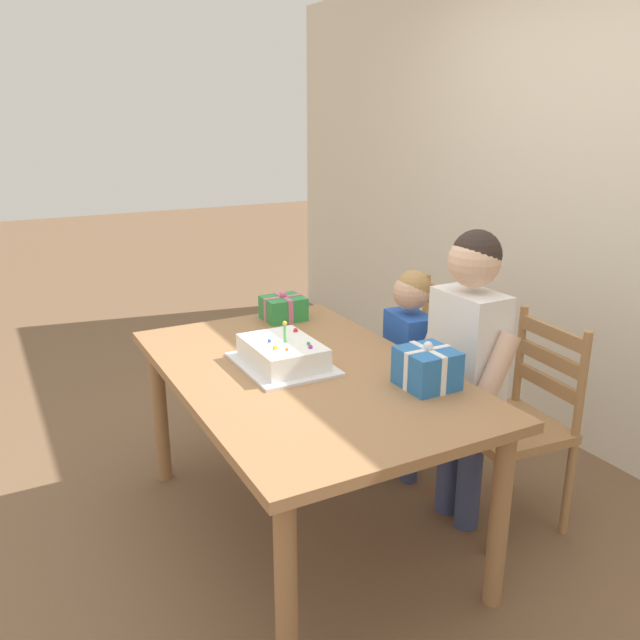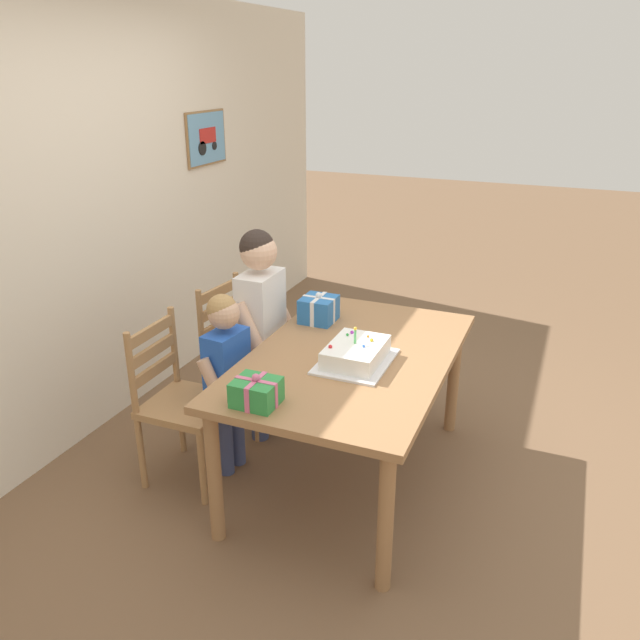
# 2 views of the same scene
# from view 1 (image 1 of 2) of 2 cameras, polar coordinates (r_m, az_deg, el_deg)

# --- Properties ---
(ground_plane) EXTENTS (20.00, 20.00, 0.00)m
(ground_plane) POSITION_cam_1_polar(r_m,az_deg,el_deg) (2.97, -1.35, -17.99)
(ground_plane) COLOR brown
(back_wall) EXTENTS (6.40, 0.11, 2.60)m
(back_wall) POSITION_cam_1_polar(r_m,az_deg,el_deg) (3.54, 24.14, 9.13)
(back_wall) COLOR silver
(back_wall) RESTS_ON ground
(dining_table) EXTENTS (1.59, 1.00, 0.76)m
(dining_table) POSITION_cam_1_polar(r_m,az_deg,el_deg) (2.64, -1.45, -6.16)
(dining_table) COLOR #9E7047
(dining_table) RESTS_ON ground
(birthday_cake) EXTENTS (0.44, 0.34, 0.19)m
(birthday_cake) POSITION_cam_1_polar(r_m,az_deg,el_deg) (2.64, -3.30, -3.02)
(birthday_cake) COLOR silver
(birthday_cake) RESTS_ON dining_table
(gift_box_red_large) EXTENTS (0.20, 0.20, 0.18)m
(gift_box_red_large) POSITION_cam_1_polar(r_m,az_deg,el_deg) (2.46, 9.37, -4.17)
(gift_box_red_large) COLOR #286BB7
(gift_box_red_large) RESTS_ON dining_table
(gift_box_beside_cake) EXTENTS (0.18, 0.20, 0.15)m
(gift_box_beside_cake) POSITION_cam_1_polar(r_m,az_deg,el_deg) (3.23, -3.24, 1.05)
(gift_box_beside_cake) COLOR #2D8E42
(gift_box_beside_cake) RESTS_ON dining_table
(chair_left) EXTENTS (0.42, 0.42, 0.92)m
(chair_left) POSITION_cam_1_polar(r_m,az_deg,el_deg) (3.40, 9.03, -4.43)
(chair_left) COLOR #A87A4C
(chair_left) RESTS_ON ground
(chair_right) EXTENTS (0.46, 0.46, 0.92)m
(chair_right) POSITION_cam_1_polar(r_m,az_deg,el_deg) (2.95, 16.85, -8.59)
(chair_right) COLOR #A87A4C
(chair_right) RESTS_ON ground
(child_older) EXTENTS (0.47, 0.27, 1.30)m
(child_older) POSITION_cam_1_polar(r_m,az_deg,el_deg) (2.76, 12.80, -2.77)
(child_older) COLOR #38426B
(child_older) RESTS_ON ground
(child_younger) EXTENTS (0.40, 0.23, 1.05)m
(child_younger) POSITION_cam_1_polar(r_m,az_deg,el_deg) (3.11, 7.74, -3.12)
(child_younger) COLOR #38426B
(child_younger) RESTS_ON ground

